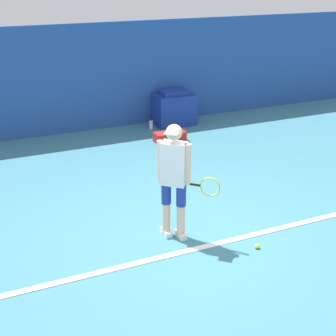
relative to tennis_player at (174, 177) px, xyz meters
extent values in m
plane|color=teal|center=(0.20, -0.21, -0.94)|extent=(24.00, 24.00, 0.00)
cube|color=#234C99|center=(0.20, 5.18, 0.28)|extent=(24.00, 0.10, 2.45)
cube|color=white|center=(0.20, -0.44, -0.94)|extent=(21.60, 0.10, 0.01)
cylinder|color=beige|center=(-0.09, 0.08, -0.69)|extent=(0.12, 0.12, 0.51)
cylinder|color=navy|center=(-0.09, 0.08, -0.27)|extent=(0.14, 0.14, 0.32)
cube|color=white|center=(-0.09, 0.08, -0.90)|extent=(0.10, 0.24, 0.08)
cylinder|color=beige|center=(0.07, -0.07, -0.69)|extent=(0.12, 0.12, 0.51)
cylinder|color=navy|center=(0.07, -0.07, -0.27)|extent=(0.14, 0.14, 0.32)
cube|color=white|center=(0.07, -0.07, -0.90)|extent=(0.10, 0.24, 0.08)
cube|color=white|center=(-0.01, 0.01, 0.19)|extent=(0.39, 0.38, 0.61)
sphere|color=beige|center=(-0.01, 0.01, 0.64)|extent=(0.22, 0.22, 0.22)
cube|color=white|center=(-0.07, -0.07, 0.66)|extent=(0.21, 0.21, 0.02)
cylinder|color=beige|center=(-0.15, 0.14, 0.21)|extent=(0.09, 0.09, 0.58)
cylinder|color=beige|center=(0.14, -0.13, 0.21)|extent=(0.09, 0.09, 0.58)
cylinder|color=black|center=(0.21, -0.19, -0.08)|extent=(0.16, 0.15, 0.03)
torus|color=yellow|center=(0.38, -0.34, -0.08)|extent=(0.22, 0.20, 0.28)
sphere|color=#D1E533|center=(0.92, -0.76, -0.91)|extent=(0.07, 0.07, 0.07)
cube|color=navy|center=(2.11, 4.75, -0.57)|extent=(0.94, 0.66, 0.76)
cube|color=navy|center=(2.11, 4.75, -0.14)|extent=(0.66, 0.46, 0.10)
cube|color=#B2231E|center=(1.53, 3.67, -0.84)|extent=(0.69, 0.31, 0.22)
cylinder|color=white|center=(1.46, 4.64, -0.84)|extent=(0.08, 0.08, 0.21)
cylinder|color=black|center=(1.46, 4.64, -0.72)|extent=(0.05, 0.05, 0.02)
camera|label=1|loc=(-2.38, -5.33, 2.66)|focal=50.00mm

